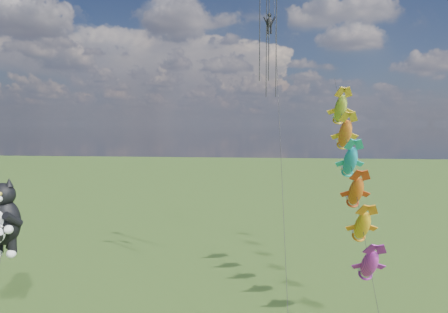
# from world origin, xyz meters

# --- Properties ---
(cat_kite_rig) EXTENTS (2.18, 4.03, 9.81)m
(cat_kite_rig) POSITION_xyz_m (-4.71, 5.37, 7.38)
(cat_kite_rig) COLOR brown
(cat_kite_rig) RESTS_ON ground
(fish_windsock_rig) EXTENTS (1.56, 15.95, 16.80)m
(fish_windsock_rig) POSITION_xyz_m (16.58, 11.73, 9.45)
(fish_windsock_rig) COLOR brown
(fish_windsock_rig) RESTS_ON ground
(parafoil_rig) EXTENTS (2.38, 17.47, 26.07)m
(parafoil_rig) POSITION_xyz_m (10.86, 16.42, 20.61)
(parafoil_rig) COLOR brown
(parafoil_rig) RESTS_ON ground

